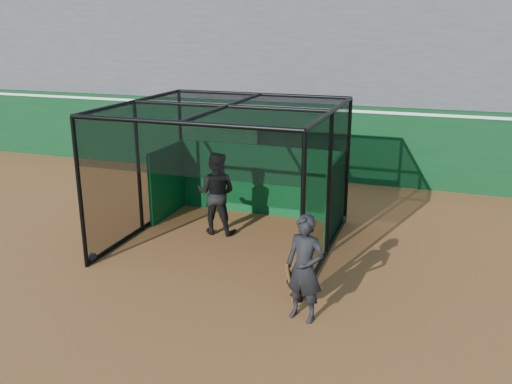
% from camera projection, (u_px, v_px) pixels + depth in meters
% --- Properties ---
extents(ground, '(120.00, 120.00, 0.00)m').
position_uv_depth(ground, '(184.00, 283.00, 10.81)').
color(ground, brown).
rests_on(ground, ground).
extents(outfield_wall, '(50.00, 0.50, 2.50)m').
position_uv_depth(outfield_wall, '(297.00, 139.00, 18.10)').
color(outfield_wall, '#093516').
rests_on(outfield_wall, ground).
extents(grandstand, '(50.00, 7.85, 8.95)m').
position_uv_depth(grandstand, '(324.00, 38.00, 20.57)').
color(grandstand, '#4C4C4F').
rests_on(grandstand, ground).
extents(batting_cage, '(4.78, 4.66, 3.22)m').
position_uv_depth(batting_cage, '(228.00, 177.00, 12.41)').
color(batting_cage, black).
rests_on(batting_cage, ground).
extents(batter, '(1.05, 0.85, 2.04)m').
position_uv_depth(batter, '(216.00, 193.00, 13.16)').
color(batter, black).
rests_on(batter, ground).
extents(on_deck_player, '(0.78, 0.59, 1.91)m').
position_uv_depth(on_deck_player, '(304.00, 268.00, 9.22)').
color(on_deck_player, black).
rests_on(on_deck_player, ground).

